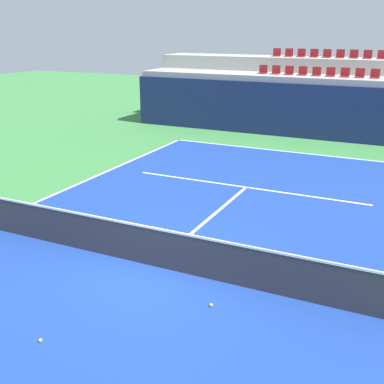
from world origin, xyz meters
TOP-DOWN VIEW (x-y plane):
  - ground_plane at (0.00, 0.00)m, footprint 80.00×80.00m
  - court_surface at (0.00, 0.00)m, footprint 11.00×24.00m
  - baseline_far at (0.00, 11.95)m, footprint 11.00×0.10m
  - service_line_far at (0.00, 6.40)m, footprint 8.26×0.10m
  - centre_service_line at (0.00, 3.20)m, footprint 0.10×6.40m
  - back_wall at (0.00, 15.08)m, footprint 18.82×0.30m
  - stands_tier_lower at (0.00, 16.43)m, footprint 18.82×2.40m
  - stands_tier_upper at (0.00, 18.83)m, footprint 18.82×2.40m
  - seating_row_lower at (0.00, 16.52)m, footprint 6.02×0.44m
  - seating_row_upper at (0.00, 18.92)m, footprint 6.02×0.44m
  - tennis_net at (0.00, 0.00)m, footprint 11.08×0.08m
  - tennis_ball_0 at (-0.35, -3.33)m, footprint 0.07×0.07m
  - tennis_ball_2 at (1.90, -1.00)m, footprint 0.07×0.07m

SIDE VIEW (x-z plane):
  - ground_plane at x=0.00m, z-range 0.00..0.00m
  - court_surface at x=0.00m, z-range 0.00..0.01m
  - baseline_far at x=0.00m, z-range 0.01..0.01m
  - service_line_far at x=0.00m, z-range 0.01..0.01m
  - centre_service_line at x=0.00m, z-range 0.01..0.01m
  - tennis_ball_0 at x=-0.35m, z-range 0.01..0.08m
  - tennis_ball_2 at x=1.90m, z-range 0.01..0.08m
  - tennis_net at x=0.00m, z-range -0.03..1.04m
  - back_wall at x=0.00m, z-range 0.00..2.64m
  - stands_tier_lower at x=0.00m, z-range 0.00..2.91m
  - stands_tier_upper at x=0.00m, z-range 0.00..3.67m
  - seating_row_lower at x=0.00m, z-range 2.81..3.25m
  - seating_row_upper at x=0.00m, z-range 3.57..4.01m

